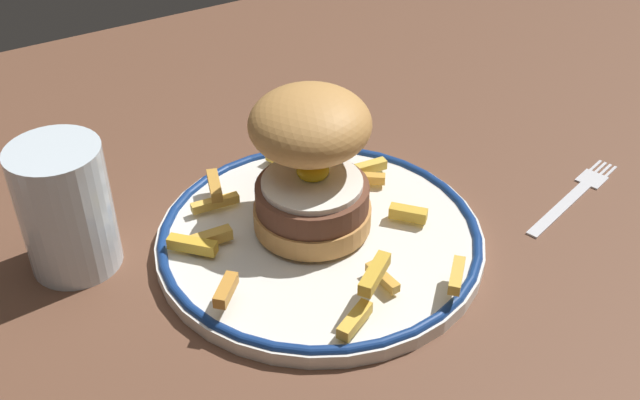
# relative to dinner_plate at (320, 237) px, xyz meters

# --- Properties ---
(ground_plane) EXTENTS (1.34, 1.05, 0.04)m
(ground_plane) POSITION_rel_dinner_plate_xyz_m (0.03, -0.02, -0.03)
(ground_plane) COLOR brown
(dinner_plate) EXTENTS (0.26, 0.26, 0.02)m
(dinner_plate) POSITION_rel_dinner_plate_xyz_m (0.00, 0.00, 0.00)
(dinner_plate) COLOR white
(dinner_plate) RESTS_ON ground_plane
(burger) EXTENTS (0.14, 0.14, 0.11)m
(burger) POSITION_rel_dinner_plate_xyz_m (0.00, 0.02, 0.06)
(burger) COLOR #C98A46
(burger) RESTS_ON dinner_plate
(fries_pile) EXTENTS (0.21, 0.25, 0.03)m
(fries_pile) POSITION_rel_dinner_plate_xyz_m (-0.01, 0.01, 0.02)
(fries_pile) COLOR gold
(fries_pile) RESTS_ON dinner_plate
(water_glass) EXTENTS (0.07, 0.07, 0.11)m
(water_glass) POSITION_rel_dinner_plate_xyz_m (-0.18, 0.08, 0.04)
(water_glass) COLOR silver
(water_glass) RESTS_ON ground_plane
(fork) EXTENTS (0.14, 0.06, 0.00)m
(fork) POSITION_rel_dinner_plate_xyz_m (0.23, -0.06, -0.01)
(fork) COLOR silver
(fork) RESTS_ON ground_plane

